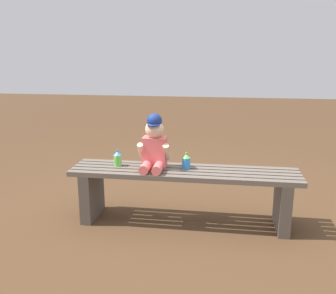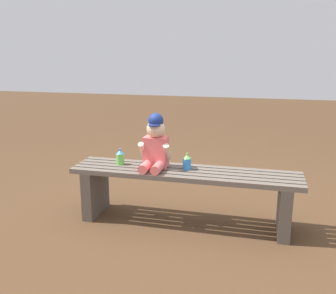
% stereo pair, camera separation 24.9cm
% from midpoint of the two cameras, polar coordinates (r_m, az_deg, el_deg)
% --- Properties ---
extents(ground_plane, '(16.00, 16.00, 0.00)m').
position_cam_midpoint_polar(ground_plane, '(2.88, 4.97, -11.39)').
color(ground_plane, '#4C331E').
extents(park_bench, '(1.66, 0.34, 0.41)m').
position_cam_midpoint_polar(park_bench, '(2.77, 5.10, -6.16)').
color(park_bench, '#60564C').
rests_on(park_bench, ground_plane).
extents(child_figure, '(0.23, 0.27, 0.40)m').
position_cam_midpoint_polar(child_figure, '(2.73, 0.67, 0.37)').
color(child_figure, '#E56666').
rests_on(child_figure, park_bench).
extents(sippy_cup_left, '(0.06, 0.06, 0.12)m').
position_cam_midpoint_polar(sippy_cup_left, '(2.85, -4.80, -1.55)').
color(sippy_cup_left, '#66CC4C').
rests_on(sippy_cup_left, park_bench).
extents(sippy_cup_right, '(0.06, 0.06, 0.12)m').
position_cam_midpoint_polar(sippy_cup_right, '(2.73, 5.53, -2.26)').
color(sippy_cup_right, '#338CE5').
rests_on(sippy_cup_right, park_bench).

